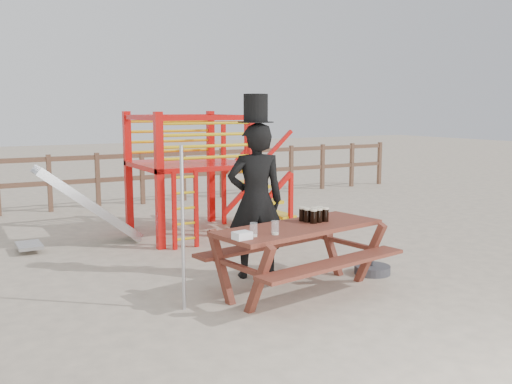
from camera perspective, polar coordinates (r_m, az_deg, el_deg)
The scene contains 10 objects.
ground at distance 6.79m, azimuth 3.72°, elevation -10.08°, with size 60.00×60.00×0.00m, color #BEAD94.
back_fence at distance 12.95m, azimuth -13.42°, elevation 1.87°, with size 15.09×0.09×1.20m.
playground_fort at distance 9.74m, azimuth -7.19°, elevation 1.96°, with size 4.71×1.84×2.10m.
picnic_table at distance 6.71m, azimuth 4.31°, elevation -5.82°, with size 2.27×1.75×0.80m.
man_with_hat at distance 7.20m, azimuth -0.03°, elevation -0.46°, with size 0.83×0.66×2.33m.
metal_pole at distance 6.07m, azimuth -7.33°, elevation -3.70°, with size 0.04×0.04×1.77m, color #B2B2B7.
parasol_base at distance 7.68m, azimuth 11.55°, elevation -7.61°, with size 0.47×0.47×0.20m.
paper_bag at distance 5.93m, azimuth -1.40°, elevation -4.37°, with size 0.18×0.14×0.08m, color white.
stout_pints at distance 6.87m, azimuth 5.86°, elevation -2.26°, with size 0.31×0.27×0.17m.
empty_glasses at distance 6.10m, azimuth 0.85°, elevation -3.74°, with size 0.33×0.11×0.15m.
Camera 1 is at (-3.53, -5.38, 2.14)m, focal length 40.00 mm.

